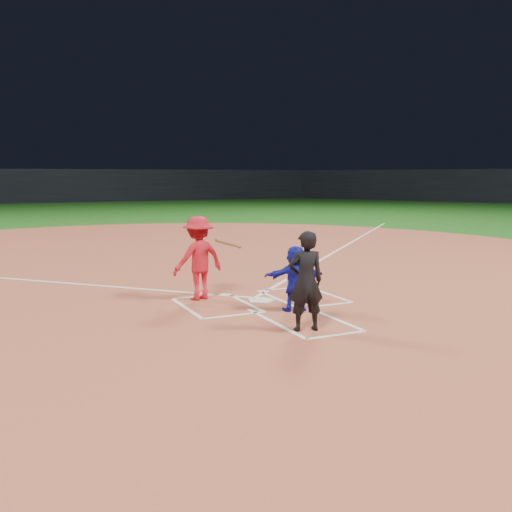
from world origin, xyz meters
name	(u,v)px	position (x,y,z in m)	size (l,w,h in m)	color
ground	(261,301)	(0.00, 0.00, 0.00)	(120.00, 120.00, 0.00)	#164F13
home_plate_dirt	(175,261)	(0.00, 6.00, 0.01)	(28.00, 28.00, 0.01)	#9B4932
stadium_wall_far	(46,186)	(0.00, 48.00, 1.60)	(80.00, 1.20, 3.20)	black
home_plate	(261,300)	(0.00, 0.00, 0.02)	(0.60, 0.60, 0.02)	silver
catcher	(295,278)	(0.22, -1.03, 0.63)	(1.15, 0.37, 1.24)	#1518AF
umpire	(306,281)	(-0.30, -2.33, 0.83)	(0.60, 0.39, 1.65)	black
chalk_markings	(182,264)	(0.00, 5.29, 0.01)	(28.35, 17.32, 0.01)	white
batter_at_plate	(199,258)	(-1.10, 0.68, 0.87)	(1.58, 0.85, 1.71)	red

